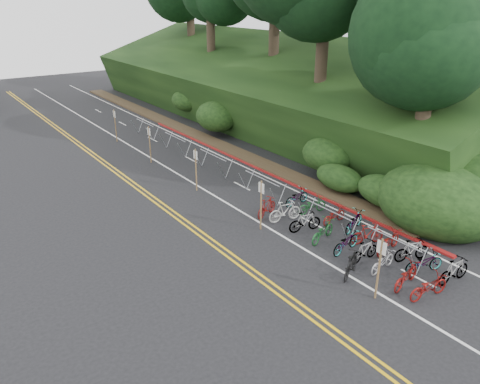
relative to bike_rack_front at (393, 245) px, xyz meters
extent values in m
plane|color=black|center=(-3.19, 0.58, -0.83)|extent=(120.00, 120.00, 0.00)
cube|color=gold|center=(-5.34, 10.58, -0.82)|extent=(0.12, 80.00, 0.01)
cube|color=gold|center=(-5.04, 10.58, -0.82)|extent=(0.12, 80.00, 0.01)
cube|color=silver|center=(-2.19, 10.58, -0.82)|extent=(0.12, 80.00, 0.01)
cube|color=silver|center=(2.01, 10.58, -0.82)|extent=(0.12, 80.00, 0.01)
cube|color=silver|center=(-0.09, -1.42, -0.82)|extent=(0.10, 1.60, 0.01)
cube|color=silver|center=(-0.09, 4.58, -0.82)|extent=(0.10, 1.60, 0.01)
cube|color=silver|center=(-0.09, 10.58, -0.82)|extent=(0.10, 1.60, 0.01)
cube|color=silver|center=(-0.09, 16.58, -0.82)|extent=(0.10, 1.60, 0.01)
cube|color=silver|center=(-0.09, 22.58, -0.82)|extent=(0.10, 1.60, 0.01)
cube|color=silver|center=(-0.09, 28.58, -0.82)|extent=(0.10, 1.60, 0.01)
cube|color=silver|center=(-0.09, 34.58, -0.82)|extent=(0.10, 1.60, 0.01)
cube|color=maroon|center=(2.51, 12.58, -0.78)|extent=(0.25, 28.00, 0.10)
cube|color=black|center=(10.31, 22.58, 1.97)|extent=(12.32, 44.00, 9.11)
cube|color=#382819|center=(3.21, 22.58, -0.75)|extent=(1.40, 44.00, 0.16)
ellipsoid|color=#284C19|center=(4.01, 3.58, 0.21)|extent=(2.00, 2.80, 1.60)
ellipsoid|color=#284C19|center=(4.81, 8.58, 0.72)|extent=(2.60, 3.64, 2.08)
ellipsoid|color=#284C19|center=(6.01, 14.58, 1.16)|extent=(2.20, 3.08, 1.76)
ellipsoid|color=#284C19|center=(4.61, 20.58, 0.73)|extent=(3.00, 4.20, 2.40)
ellipsoid|color=#284C19|center=(5.31, 26.58, 0.90)|extent=(2.40, 3.36, 1.92)
ellipsoid|color=#284C19|center=(6.61, 30.58, 1.58)|extent=(2.80, 3.92, 2.24)
ellipsoid|color=#284C19|center=(3.81, 6.58, 0.07)|extent=(1.80, 2.52, 1.44)
ellipsoid|color=#284C19|center=(6.81, 18.58, 1.77)|extent=(3.20, 4.48, 2.56)
ellipsoid|color=black|center=(4.81, 1.08, 0.38)|extent=(5.28, 6.16, 3.52)
cylinder|color=#2D2319|center=(6.31, 3.58, 2.92)|extent=(0.77, 0.77, 5.09)
ellipsoid|color=black|center=(6.31, 3.58, 7.55)|extent=(6.95, 6.95, 6.61)
cylinder|color=#2D2319|center=(8.81, 6.58, 5.10)|extent=(0.83, 0.83, 6.26)
cylinder|color=#2D2319|center=(7.81, 12.58, 4.61)|extent=(0.81, 0.81, 5.87)
cylinder|color=#2D2319|center=(10.31, 20.58, 5.70)|extent=(0.85, 0.85, 6.65)
cylinder|color=#2D2319|center=(9.31, 28.58, 4.71)|extent=(0.79, 0.79, 5.48)
cylinder|color=#2D2319|center=(11.81, 36.58, 5.80)|extent=(0.83, 0.83, 6.26)
cylinder|color=#8F949C|center=(0.00, 0.00, 0.30)|extent=(0.05, 2.68, 0.05)
cylinder|color=#8F949C|center=(-0.28, -1.24, -0.26)|extent=(0.57, 0.04, 1.11)
cylinder|color=#8F949C|center=(0.28, -1.24, -0.26)|extent=(0.57, 0.04, 1.11)
cylinder|color=#8F949C|center=(-0.28, 1.24, -0.26)|extent=(0.57, 0.04, 1.11)
cylinder|color=#8F949C|center=(0.28, 1.24, -0.26)|extent=(0.57, 0.04, 1.11)
cylinder|color=#8F949C|center=(-0.19, 3.58, 0.32)|extent=(0.05, 3.00, 0.05)
cylinder|color=#8F949C|center=(-0.47, 2.18, -0.25)|extent=(0.58, 0.04, 1.13)
cylinder|color=#8F949C|center=(0.09, 2.18, -0.25)|extent=(0.58, 0.04, 1.13)
cylinder|color=#8F949C|center=(-0.47, 4.98, -0.25)|extent=(0.58, 0.04, 1.13)
cylinder|color=#8F949C|center=(0.09, 4.98, -0.25)|extent=(0.58, 0.04, 1.13)
cylinder|color=#8F949C|center=(-0.19, 8.58, 0.32)|extent=(0.05, 3.00, 0.05)
cylinder|color=#8F949C|center=(-0.47, 7.18, -0.25)|extent=(0.58, 0.04, 1.13)
cylinder|color=#8F949C|center=(0.09, 7.18, -0.25)|extent=(0.58, 0.04, 1.13)
cylinder|color=#8F949C|center=(-0.47, 9.98, -0.25)|extent=(0.58, 0.04, 1.13)
cylinder|color=#8F949C|center=(0.09, 9.98, -0.25)|extent=(0.58, 0.04, 1.13)
cylinder|color=#8F949C|center=(-0.19, 13.58, 0.32)|extent=(0.05, 3.00, 0.05)
cylinder|color=#8F949C|center=(-0.47, 12.18, -0.25)|extent=(0.58, 0.04, 1.13)
cylinder|color=#8F949C|center=(0.09, 12.18, -0.25)|extent=(0.58, 0.04, 1.13)
cylinder|color=#8F949C|center=(-0.47, 14.98, -0.25)|extent=(0.58, 0.04, 1.13)
cylinder|color=#8F949C|center=(0.09, 14.98, -0.25)|extent=(0.58, 0.04, 1.13)
cylinder|color=#8F949C|center=(-0.19, 18.58, 0.32)|extent=(0.05, 3.00, 0.05)
cylinder|color=#8F949C|center=(-0.47, 17.18, -0.25)|extent=(0.58, 0.04, 1.13)
cylinder|color=#8F949C|center=(0.09, 17.18, -0.25)|extent=(0.58, 0.04, 1.13)
cylinder|color=#8F949C|center=(-0.47, 19.98, -0.25)|extent=(0.58, 0.04, 1.13)
cylinder|color=#8F949C|center=(0.09, 19.98, -0.25)|extent=(0.58, 0.04, 1.13)
cylinder|color=#8F949C|center=(-0.19, 23.58, 0.32)|extent=(0.05, 3.00, 0.05)
cylinder|color=#8F949C|center=(-0.47, 22.18, -0.25)|extent=(0.58, 0.04, 1.13)
cylinder|color=#8F949C|center=(0.09, 22.18, -0.25)|extent=(0.58, 0.04, 1.13)
cylinder|color=#8F949C|center=(-0.47, 24.98, -0.25)|extent=(0.58, 0.04, 1.13)
cylinder|color=#8F949C|center=(0.09, 24.98, -0.25)|extent=(0.58, 0.04, 1.13)
cylinder|color=brown|center=(-2.53, -1.28, 0.42)|extent=(0.08, 0.08, 2.48)
cube|color=silver|center=(-2.53, -1.28, 1.31)|extent=(0.02, 0.40, 0.50)
cylinder|color=brown|center=(-2.59, 5.58, 0.42)|extent=(0.08, 0.08, 2.50)
cube|color=silver|center=(-2.59, 5.58, 1.32)|extent=(0.02, 0.40, 0.50)
cylinder|color=brown|center=(-2.59, 11.58, 0.42)|extent=(0.08, 0.08, 2.50)
cube|color=silver|center=(-2.59, 11.58, 1.32)|extent=(0.02, 0.40, 0.50)
cylinder|color=brown|center=(-2.59, 17.58, 0.42)|extent=(0.08, 0.08, 2.50)
cube|color=silver|center=(-2.59, 17.58, 1.32)|extent=(0.02, 0.40, 0.50)
cylinder|color=brown|center=(-2.59, 23.58, 0.42)|extent=(0.08, 0.08, 2.50)
cube|color=silver|center=(-2.59, 23.58, 1.32)|extent=(0.02, 0.40, 0.50)
imported|color=black|center=(-2.14, 0.31, -0.31)|extent=(1.16, 1.74, 1.02)
imported|color=maroon|center=(-0.94, -2.38, -0.35)|extent=(0.89, 1.90, 0.96)
imported|color=slate|center=(0.76, -2.35, -0.30)|extent=(0.64, 1.78, 1.05)
imported|color=maroon|center=(-0.99, -1.43, -0.35)|extent=(0.96, 1.90, 0.95)
imported|color=slate|center=(0.47, -1.23, -0.37)|extent=(1.11, 1.83, 0.91)
imported|color=#9E9EA3|center=(-0.80, -0.18, -0.40)|extent=(0.79, 1.68, 0.85)
imported|color=slate|center=(0.82, -0.39, -0.33)|extent=(0.99, 1.73, 1.00)
imported|color=slate|center=(-0.81, 0.75, -0.35)|extent=(0.47, 1.58, 0.95)
imported|color=maroon|center=(0.63, 0.67, -0.33)|extent=(0.97, 1.95, 0.98)
imported|color=slate|center=(-0.87, 1.75, -0.35)|extent=(0.89, 1.87, 0.94)
imported|color=maroon|center=(0.47, 1.68, -0.35)|extent=(0.98, 1.65, 0.96)
imported|color=#144C1E|center=(-0.98, 3.06, -0.34)|extent=(1.12, 1.95, 0.97)
imported|color=slate|center=(0.99, 2.95, -0.36)|extent=(1.15, 1.89, 0.94)
imported|color=slate|center=(-1.00, 4.21, -0.32)|extent=(0.86, 1.76, 1.02)
imported|color=maroon|center=(0.77, 4.01, -0.41)|extent=(0.69, 1.63, 0.83)
imported|color=beige|center=(-1.06, 5.59, -0.28)|extent=(0.81, 1.87, 1.09)
imported|color=#144C1E|center=(0.70, 5.50, -0.38)|extent=(0.81, 1.75, 0.89)
imported|color=maroon|center=(-1.42, 6.59, -0.33)|extent=(0.98, 1.70, 0.99)
imported|color=slate|center=(0.75, 6.73, -0.38)|extent=(0.77, 1.75, 0.89)
camera|label=1|loc=(-15.06, -10.15, 9.55)|focal=35.00mm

